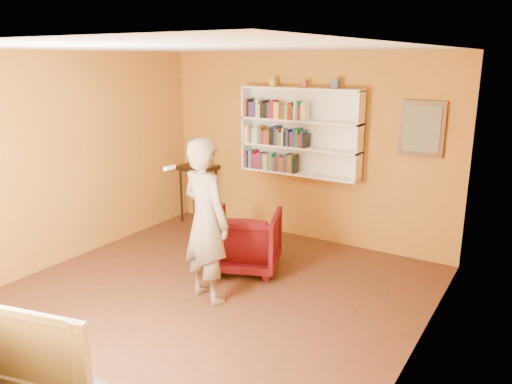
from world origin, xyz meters
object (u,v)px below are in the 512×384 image
at_px(bookshelf, 302,132).
at_px(ruby_lustre, 197,153).
at_px(console_table, 198,175).
at_px(television, 34,343).
at_px(person, 206,221).
at_px(armchair, 246,240).

relative_size(bookshelf, ruby_lustre, 6.41).
distance_m(console_table, television, 5.00).
bearing_deg(console_table, person, -50.10).
height_order(ruby_lustre, television, ruby_lustre).
bearing_deg(person, bookshelf, -73.67).
bearing_deg(console_table, armchair, -35.65).
bearing_deg(ruby_lustre, television, -64.13).
bearing_deg(bookshelf, console_table, -174.84).
bearing_deg(television, person, 86.43).
bearing_deg(ruby_lustre, armchair, -35.65).
height_order(console_table, television, television).
bearing_deg(console_table, bookshelf, 5.16).
xyz_separation_m(console_table, television, (2.18, -4.50, 0.05)).
height_order(person, television, person).
relative_size(bookshelf, person, 0.99).
xyz_separation_m(bookshelf, person, (0.01, -2.29, -0.68)).
xyz_separation_m(armchair, person, (0.08, -0.91, 0.53)).
relative_size(bookshelf, television, 1.81).
bearing_deg(bookshelf, armchair, -92.79).
height_order(armchair, person, person).
relative_size(ruby_lustre, person, 0.15).
bearing_deg(television, ruby_lustre, 102.70).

